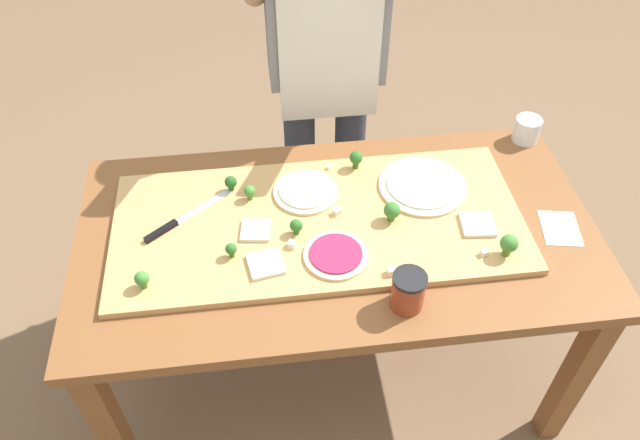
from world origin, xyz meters
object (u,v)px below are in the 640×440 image
at_px(cheese_crumble_c, 337,211).
at_px(flour_cup, 526,131).
at_px(pizza_slice_far_left, 478,224).
at_px(broccoli_floret_center_left, 249,192).
at_px(cheese_crumble_d, 484,253).
at_px(cheese_crumble_b, 292,244).
at_px(broccoli_floret_front_right, 296,226).
at_px(broccoli_floret_back_left, 142,279).
at_px(pizza_slice_center, 256,230).
at_px(recipe_note, 560,228).
at_px(cheese_crumble_e, 391,271).
at_px(pizza_whole_white_garlic, 423,185).
at_px(pizza_slice_far_right, 265,264).
at_px(broccoli_floret_back_right, 231,249).
at_px(pizza_whole_cheese_artichoke, 306,192).
at_px(broccoli_floret_back_mid, 231,183).
at_px(prep_table, 336,252).
at_px(sauce_jar, 408,291).
at_px(broccoli_floret_front_mid, 356,158).
at_px(cook_center, 326,51).
at_px(chefs_knife, 178,221).
at_px(cheese_crumble_a, 329,167).
at_px(broccoli_floret_front_left, 392,211).
at_px(broccoli_floret_center_right, 509,244).
at_px(pizza_whole_beet_magenta, 336,255).

bearing_deg(cheese_crumble_c, flour_cup, 23.30).
xyz_separation_m(pizza_slice_far_left, broccoli_floret_center_left, (-0.67, 0.20, 0.03)).
bearing_deg(cheese_crumble_d, cheese_crumble_b, 169.72).
distance_m(broccoli_floret_front_right, broccoli_floret_back_left, 0.45).
relative_size(pizza_slice_center, recipe_note, 0.59).
bearing_deg(cheese_crumble_e, pizza_whole_white_garlic, 63.03).
bearing_deg(pizza_slice_far_left, pizza_slice_far_right, -173.14).
height_order(broccoli_floret_center_left, broccoli_floret_back_right, broccoli_floret_center_left).
height_order(pizza_slice_far_right, cheese_crumble_d, cheese_crumble_d).
bearing_deg(cheese_crumble_e, pizza_whole_cheese_artichoke, 119.51).
xyz_separation_m(broccoli_floret_back_mid, cheese_crumble_d, (0.71, -0.36, -0.02)).
xyz_separation_m(prep_table, pizza_whole_cheese_artichoke, (-0.08, 0.15, 0.13)).
height_order(broccoli_floret_center_left, broccoli_floret_back_left, broccoli_floret_back_left).
bearing_deg(sauce_jar, broccoli_floret_back_right, 155.56).
bearing_deg(broccoli_floret_center_left, cheese_crumble_c, -20.78).
bearing_deg(broccoli_floret_front_mid, cheese_crumble_e, -86.93).
relative_size(broccoli_floret_back_left, cheese_crumble_d, 3.16).
distance_m(sauce_jar, cook_center, 0.95).
bearing_deg(flour_cup, cheese_crumble_b, -153.80).
bearing_deg(prep_table, pizza_slice_far_left, -7.93).
height_order(pizza_slice_far_left, broccoli_floret_front_right, broccoli_floret_front_right).
height_order(sauce_jar, recipe_note, sauce_jar).
bearing_deg(chefs_knife, broccoli_floret_back_left, -109.49).
height_order(pizza_whole_white_garlic, pizza_slice_far_left, pizza_whole_white_garlic).
relative_size(broccoli_floret_back_left, cheese_crumble_a, 4.43).
relative_size(broccoli_floret_front_left, sauce_jar, 0.57).
distance_m(pizza_slice_far_left, cheese_crumble_c, 0.42).
xyz_separation_m(broccoli_floret_center_right, cheese_crumble_d, (-0.06, 0.01, -0.03)).
xyz_separation_m(broccoli_floret_front_right, cheese_crumble_c, (0.13, 0.06, -0.02)).
bearing_deg(chefs_knife, sauce_jar, -30.45).
bearing_deg(chefs_knife, broccoli_floret_center_left, 19.40).
bearing_deg(broccoli_floret_center_right, flour_cup, 64.33).
distance_m(pizza_slice_center, broccoli_floret_front_left, 0.41).
bearing_deg(broccoli_floret_center_right, broccoli_floret_back_right, 173.55).
bearing_deg(pizza_slice_far_left, prep_table, 172.07).
relative_size(pizza_whole_cheese_artichoke, broccoli_floret_back_right, 4.21).
bearing_deg(broccoli_floret_front_left, broccoli_floret_front_right, -175.97).
bearing_deg(cheese_crumble_b, cheese_crumble_c, 38.15).
distance_m(pizza_whole_white_garlic, pizza_slice_far_left, 0.22).
xyz_separation_m(recipe_note, cook_center, (-0.62, 0.71, 0.23)).
bearing_deg(cheese_crumble_d, broccoli_floret_front_mid, 125.64).
xyz_separation_m(broccoli_floret_back_right, broccoli_floret_front_right, (0.19, 0.07, 0.00)).
bearing_deg(broccoli_floret_back_mid, pizza_whole_white_garlic, -5.64).
bearing_deg(broccoli_floret_front_right, broccoli_floret_front_left, 4.03).
bearing_deg(pizza_whole_beet_magenta, recipe_note, 3.79).
distance_m(pizza_whole_beet_magenta, broccoli_floret_center_left, 0.35).
height_order(pizza_whole_beet_magenta, broccoli_floret_center_right, broccoli_floret_center_right).
xyz_separation_m(broccoli_floret_center_right, broccoli_floret_front_left, (-0.30, 0.17, -0.01)).
distance_m(broccoli_floret_back_mid, sauce_jar, 0.66).
height_order(broccoli_floret_back_right, cheese_crumble_c, broccoli_floret_back_right).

